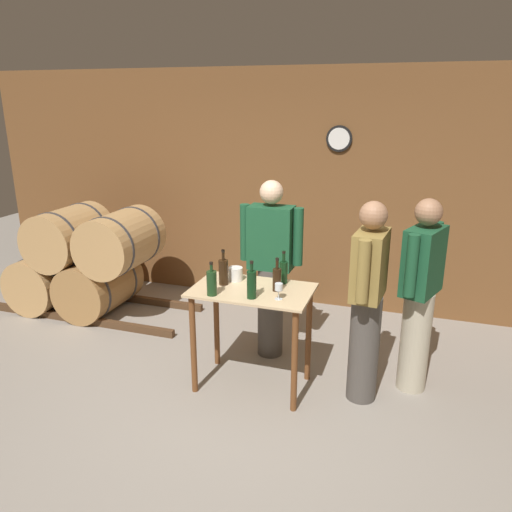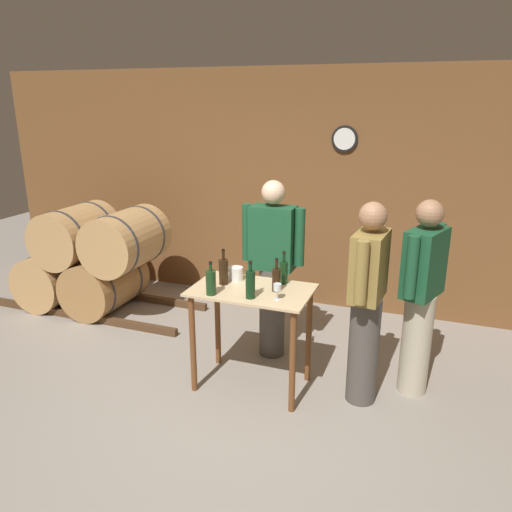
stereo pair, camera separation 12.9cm
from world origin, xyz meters
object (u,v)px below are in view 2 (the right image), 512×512
object	(u,v)px
person_visitor_bearded	(367,301)
wine_bottle_center	(250,284)
wine_glass_near_center	(277,288)
wine_bottle_left	(211,282)
person_host	(273,266)
wine_bottle_far_left	(224,271)
wine_bottle_right	(276,279)
ice_bucket	(236,274)
person_visitor_with_scarf	(421,295)
wine_bottle_far_right	(284,271)
wine_glass_near_left	(223,269)

from	to	relation	value
person_visitor_bearded	wine_bottle_center	bearing A→B (deg)	-161.14
wine_glass_near_center	person_visitor_bearded	xyz separation A→B (m)	(0.65, 0.25, -0.11)
wine_bottle_left	person_host	distance (m)	0.85
wine_bottle_far_left	wine_glass_near_center	world-z (taller)	wine_bottle_far_left
wine_bottle_right	wine_glass_near_center	world-z (taller)	wine_bottle_right
wine_bottle_right	ice_bucket	size ratio (longest dim) A/B	2.31
wine_bottle_center	person_visitor_with_scarf	world-z (taller)	person_visitor_with_scarf
wine_bottle_right	person_visitor_with_scarf	size ratio (longest dim) A/B	0.17
wine_bottle_left	person_visitor_bearded	size ratio (longest dim) A/B	0.17
wine_bottle_far_right	wine_glass_near_center	world-z (taller)	wine_bottle_far_right
wine_bottle_center	person_visitor_with_scarf	xyz separation A→B (m)	(1.24, 0.58, -0.14)
wine_bottle_far_right	ice_bucket	xyz separation A→B (m)	(-0.40, -0.06, -0.05)
wine_bottle_far_left	wine_bottle_far_right	world-z (taller)	wine_bottle_far_left
person_host	wine_bottle_far_left	bearing A→B (deg)	-112.96
wine_bottle_left	ice_bucket	bearing A→B (deg)	81.00
ice_bucket	person_visitor_bearded	bearing A→B (deg)	-2.10
wine_glass_near_left	person_host	world-z (taller)	person_host
wine_bottle_right	wine_bottle_far_left	bearing A→B (deg)	-179.78
wine_bottle_far_left	wine_bottle_right	size ratio (longest dim) A/B	1.09
wine_bottle_center	wine_glass_near_left	size ratio (longest dim) A/B	2.28
person_host	person_visitor_bearded	distance (m)	1.05
person_visitor_with_scarf	person_visitor_bearded	world-z (taller)	person_visitor_bearded
wine_bottle_left	person_host	xyz separation A→B (m)	(0.24, 0.81, -0.10)
wine_bottle_far_left	wine_bottle_left	distance (m)	0.25
wine_bottle_far_left	wine_glass_near_left	world-z (taller)	wine_bottle_far_left
ice_bucket	person_host	world-z (taller)	person_host
wine_bottle_far_left	person_host	bearing A→B (deg)	67.04
wine_bottle_left	ice_bucket	distance (m)	0.38
wine_bottle_far_right	wine_glass_near_center	distance (m)	0.35
wine_bottle_center	person_visitor_with_scarf	distance (m)	1.37
wine_bottle_center	wine_glass_near_left	xyz separation A→B (m)	(-0.37, 0.32, -0.02)
wine_glass_near_left	ice_bucket	bearing A→B (deg)	6.62
wine_glass_near_left	wine_bottle_far_right	bearing A→B (deg)	8.30
person_visitor_bearded	wine_bottle_right	bearing A→B (deg)	-173.56
wine_bottle_far_left	wine_bottle_left	bearing A→B (deg)	-89.62
wine_bottle_right	wine_bottle_far_right	world-z (taller)	wine_bottle_far_right
wine_bottle_far_left	person_host	world-z (taller)	person_host
wine_glass_near_left	person_visitor_with_scarf	size ratio (longest dim) A/B	0.08
wine_bottle_far_right	person_visitor_with_scarf	world-z (taller)	person_visitor_with_scarf
wine_bottle_far_right	wine_glass_near_left	distance (m)	0.52
person_visitor_bearded	ice_bucket	bearing A→B (deg)	177.90
wine_bottle_center	ice_bucket	world-z (taller)	wine_bottle_center
wine_bottle_right	wine_glass_near_center	distance (m)	0.18
wine_glass_near_left	person_visitor_bearded	size ratio (longest dim) A/B	0.08
wine_bottle_far_right	wine_glass_near_center	size ratio (longest dim) A/B	2.19
wine_bottle_far_left	person_visitor_bearded	bearing A→B (deg)	4.01
wine_glass_near_center	person_visitor_with_scarf	bearing A→B (deg)	27.36
wine_bottle_far_left	wine_bottle_right	world-z (taller)	wine_bottle_far_left
wine_glass_near_left	person_visitor_with_scarf	bearing A→B (deg)	9.17
wine_bottle_far_right	wine_glass_near_left	xyz separation A→B (m)	(-0.52, -0.08, -0.01)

